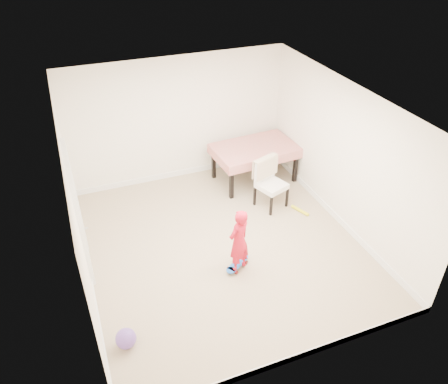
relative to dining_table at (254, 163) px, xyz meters
name	(u,v)px	position (x,y,z in m)	size (l,w,h in m)	color
ground	(223,244)	(-1.39, -1.76, -0.40)	(5.00, 5.00, 0.00)	tan
ceiling	(223,105)	(-1.39, -1.76, 2.18)	(4.50, 5.00, 0.04)	white
wall_back	(178,120)	(-1.39, 0.72, 0.90)	(4.50, 0.04, 2.60)	white
wall_front	(301,290)	(-1.39, -4.24, 0.90)	(4.50, 0.04, 2.60)	white
wall_left	(77,212)	(-3.62, -1.76, 0.90)	(0.04, 5.00, 2.60)	white
wall_right	(343,156)	(0.84, -1.76, 0.90)	(0.04, 5.00, 2.60)	white
door	(79,215)	(-3.61, -1.46, 0.63)	(0.10, 0.94, 2.11)	white
baseboard_back	(182,172)	(-1.39, 0.73, -0.34)	(4.50, 0.02, 0.12)	white
baseboard_front	(292,358)	(-1.39, -4.25, -0.34)	(4.50, 0.02, 0.12)	white
baseboard_left	(91,275)	(-3.63, -1.76, -0.34)	(0.02, 5.00, 0.12)	white
baseboard_right	(333,214)	(0.85, -1.76, -0.34)	(0.02, 5.00, 0.12)	white
dining_table	(254,163)	(0.00, 0.00, 0.00)	(1.68, 1.06, 0.79)	#BB1709
dining_chair	(272,184)	(-0.10, -1.01, 0.10)	(0.54, 0.62, 0.99)	silver
skateboard	(237,265)	(-1.37, -2.37, -0.36)	(0.53, 0.19, 0.08)	blue
child	(239,243)	(-1.38, -2.43, 0.17)	(0.41, 0.27, 1.14)	red
balloon	(126,339)	(-3.34, -3.23, -0.26)	(0.28, 0.28, 0.28)	#6B46AA
foam_toy	(300,210)	(0.34, -1.40, -0.37)	(0.06, 0.06, 0.40)	yellow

